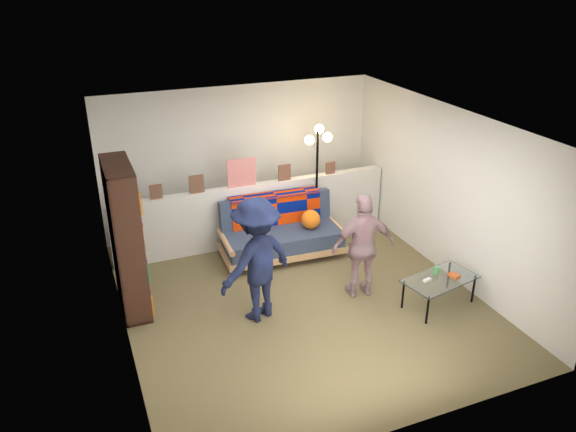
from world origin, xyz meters
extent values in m
plane|color=brown|center=(0.00, 0.00, 0.00)|extent=(5.00, 5.00, 0.00)
cube|color=silver|center=(0.00, 2.50, 1.20)|extent=(4.50, 0.10, 2.40)
cube|color=silver|center=(-2.25, 0.00, 1.20)|extent=(0.10, 5.00, 2.40)
cube|color=silver|center=(2.25, 0.00, 1.20)|extent=(0.10, 5.00, 2.40)
cube|color=white|center=(0.00, 0.00, 2.40)|extent=(4.50, 5.00, 0.10)
cube|color=silver|center=(0.00, 1.80, 0.50)|extent=(4.45, 0.15, 1.00)
cube|color=brown|center=(-1.50, 1.78, 1.11)|extent=(0.18, 0.02, 0.22)
cube|color=brown|center=(-0.90, 1.78, 1.14)|extent=(0.22, 0.02, 0.28)
cube|color=silver|center=(-0.20, 1.78, 1.23)|extent=(0.45, 0.02, 0.45)
cube|color=brown|center=(0.50, 1.78, 1.13)|extent=(0.20, 0.02, 0.26)
cube|color=brown|center=(1.30, 1.78, 1.10)|extent=(0.16, 0.02, 0.20)
cube|color=tan|center=(0.23, 1.20, 0.15)|extent=(1.89, 0.92, 0.10)
cube|color=#2F3C54|center=(0.23, 1.15, 0.31)|extent=(1.79, 0.77, 0.23)
cube|color=#2F3C54|center=(0.24, 1.51, 0.61)|extent=(1.77, 0.32, 0.55)
cylinder|color=tan|center=(-0.65, 1.24, 0.39)|extent=(0.13, 0.83, 0.09)
cylinder|color=tan|center=(1.11, 1.15, 0.39)|extent=(0.13, 0.83, 0.09)
cube|color=navy|center=(0.24, 1.43, 0.61)|extent=(1.42, 0.17, 0.51)
cube|color=navy|center=(0.25, 1.56, 0.88)|extent=(1.43, 0.31, 0.03)
sphere|color=orange|center=(0.66, 1.13, 0.58)|extent=(0.29, 0.29, 0.29)
cube|color=black|center=(-2.23, 0.66, 0.98)|extent=(0.02, 0.98, 1.97)
cube|color=black|center=(-2.08, 0.18, 0.98)|extent=(0.33, 0.02, 1.97)
cube|color=black|center=(-2.08, 1.14, 0.98)|extent=(0.33, 0.02, 1.97)
cube|color=black|center=(-2.08, 0.66, 1.96)|extent=(0.33, 0.98, 0.02)
cube|color=black|center=(-2.08, 0.66, 0.02)|extent=(0.33, 0.98, 0.04)
cube|color=black|center=(-2.08, 0.66, 0.52)|extent=(0.33, 0.94, 0.02)
cube|color=black|center=(-2.08, 0.66, 0.98)|extent=(0.33, 0.94, 0.02)
cube|color=black|center=(-2.08, 0.66, 1.44)|extent=(0.33, 0.94, 0.02)
cube|color=red|center=(-2.06, 0.66, 0.22)|extent=(0.24, 0.92, 0.33)
cube|color=#2758AD|center=(-2.06, 0.66, 0.70)|extent=(0.24, 0.92, 0.31)
cube|color=gold|center=(-2.06, 0.66, 1.16)|extent=(0.24, 0.92, 0.33)
cube|color=#31863D|center=(-2.06, 0.66, 1.62)|extent=(0.24, 0.92, 0.31)
cylinder|color=black|center=(1.25, -1.13, 0.19)|extent=(0.03, 0.03, 0.39)
cylinder|color=black|center=(2.10, -0.95, 0.19)|extent=(0.03, 0.03, 0.39)
cylinder|color=black|center=(1.16, -0.72, 0.19)|extent=(0.03, 0.03, 0.39)
cylinder|color=black|center=(2.01, -0.53, 0.19)|extent=(0.03, 0.03, 0.39)
cube|color=silver|center=(1.63, -0.83, 0.40)|extent=(1.05, 0.72, 0.02)
cube|color=silver|center=(1.43, -0.83, 0.42)|extent=(0.12, 0.07, 0.03)
cube|color=#DD5C27|center=(1.81, -0.87, 0.42)|extent=(0.12, 0.15, 0.04)
cylinder|color=#47AA53|center=(1.65, -0.71, 0.45)|extent=(0.08, 0.08, 0.10)
cylinder|color=black|center=(1.00, 1.65, 0.02)|extent=(0.33, 0.33, 0.03)
cylinder|color=black|center=(1.00, 1.65, 0.89)|extent=(0.05, 0.05, 1.78)
sphere|color=#FFC672|center=(0.91, 1.75, 1.62)|extent=(0.15, 0.15, 0.15)
sphere|color=#FFC672|center=(1.12, 1.56, 1.69)|extent=(0.15, 0.15, 0.15)
sphere|color=#FFC672|center=(1.07, 1.76, 1.78)|extent=(0.15, 0.15, 0.15)
imported|color=black|center=(-0.65, -0.17, 0.81)|extent=(1.19, 0.94, 1.62)
imported|color=pink|center=(0.82, -0.20, 0.73)|extent=(0.89, 0.47, 1.45)
camera|label=1|loc=(-2.56, -5.90, 4.14)|focal=35.00mm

